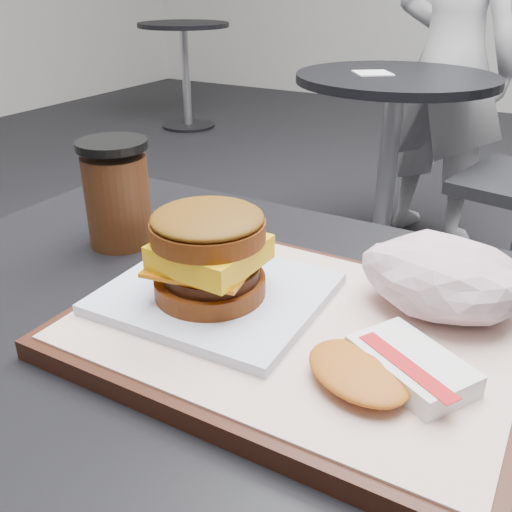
% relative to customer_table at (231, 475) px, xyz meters
% --- Properties ---
extents(customer_table, '(0.80, 0.60, 0.77)m').
position_rel_customer_table_xyz_m(customer_table, '(0.00, 0.00, 0.00)').
color(customer_table, '#A5A5AA').
rests_on(customer_table, ground).
extents(serving_tray, '(0.38, 0.28, 0.02)m').
position_rel_customer_table_xyz_m(serving_tray, '(0.06, 0.01, 0.20)').
color(serving_tray, black).
rests_on(serving_tray, customer_table).
extents(breakfast_sandwich, '(0.19, 0.17, 0.09)m').
position_rel_customer_table_xyz_m(breakfast_sandwich, '(-0.02, 0.00, 0.24)').
color(breakfast_sandwich, white).
rests_on(breakfast_sandwich, serving_tray).
extents(hash_brown, '(0.14, 0.12, 0.02)m').
position_rel_customer_table_xyz_m(hash_brown, '(0.16, -0.03, 0.22)').
color(hash_brown, white).
rests_on(hash_brown, serving_tray).
extents(crumpled_wrapper, '(0.14, 0.11, 0.06)m').
position_rel_customer_table_xyz_m(crumpled_wrapper, '(0.17, 0.10, 0.24)').
color(crumpled_wrapper, silver).
rests_on(crumpled_wrapper, serving_tray).
extents(coffee_cup, '(0.08, 0.08, 0.12)m').
position_rel_customer_table_xyz_m(coffee_cup, '(-0.21, 0.09, 0.24)').
color(coffee_cup, '#432210').
rests_on(coffee_cup, customer_table).
extents(neighbor_table, '(0.70, 0.70, 0.75)m').
position_rel_customer_table_xyz_m(neighbor_table, '(-0.35, 1.65, -0.03)').
color(neighbor_table, black).
rests_on(neighbor_table, ground).
extents(napkin, '(0.17, 0.17, 0.00)m').
position_rel_customer_table_xyz_m(napkin, '(-0.43, 1.62, 0.17)').
color(napkin, white).
rests_on(napkin, neighbor_table).
extents(patron, '(0.63, 0.51, 1.48)m').
position_rel_customer_table_xyz_m(patron, '(-0.27, 2.10, 0.16)').
color(patron, silver).
rests_on(patron, ground).
extents(bg_table_mid, '(0.66, 0.66, 0.75)m').
position_rel_customer_table_xyz_m(bg_table_mid, '(-2.40, 3.20, -0.02)').
color(bg_table_mid, black).
rests_on(bg_table_mid, ground).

